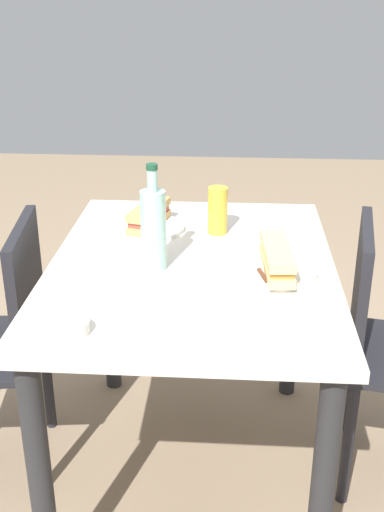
# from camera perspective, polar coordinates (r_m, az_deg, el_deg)

# --- Properties ---
(ground_plane) EXTENTS (8.00, 8.00, 0.00)m
(ground_plane) POSITION_cam_1_polar(r_m,az_deg,el_deg) (2.27, 0.00, -18.41)
(ground_plane) COLOR #8C755B
(dining_table) EXTENTS (1.06, 0.81, 0.76)m
(dining_table) POSITION_cam_1_polar(r_m,az_deg,el_deg) (1.90, 0.00, -4.02)
(dining_table) COLOR beige
(dining_table) RESTS_ON ground
(plate_near) EXTENTS (0.23, 0.23, 0.01)m
(plate_near) POSITION_cam_1_polar(r_m,az_deg,el_deg) (1.79, 7.45, -1.37)
(plate_near) COLOR silver
(plate_near) RESTS_ON dining_table
(baguette_sandwich_near) EXTENTS (0.26, 0.09, 0.07)m
(baguette_sandwich_near) POSITION_cam_1_polar(r_m,az_deg,el_deg) (1.77, 7.52, -0.15)
(baguette_sandwich_near) COLOR #DBB77A
(baguette_sandwich_near) RESTS_ON plate_near
(knife_near) EXTENTS (0.18, 0.06, 0.01)m
(knife_near) POSITION_cam_1_polar(r_m,az_deg,el_deg) (1.77, 5.94, -1.22)
(knife_near) COLOR silver
(knife_near) RESTS_ON plate_near
(plate_far) EXTENTS (0.23, 0.23, 0.01)m
(plate_far) POSITION_cam_1_polar(r_m,az_deg,el_deg) (2.08, -3.79, 2.50)
(plate_far) COLOR white
(plate_far) RESTS_ON dining_table
(baguette_sandwich_far) EXTENTS (0.22, 0.12, 0.07)m
(baguette_sandwich_far) POSITION_cam_1_polar(r_m,az_deg,el_deg) (2.07, -3.82, 3.58)
(baguette_sandwich_far) COLOR tan
(baguette_sandwich_far) RESTS_ON plate_far
(knife_far) EXTENTS (0.18, 0.03, 0.01)m
(knife_far) POSITION_cam_1_polar(r_m,az_deg,el_deg) (2.09, -5.17, 2.82)
(knife_far) COLOR silver
(knife_far) RESTS_ON plate_far
(water_bottle) EXTENTS (0.07, 0.07, 0.30)m
(water_bottle) POSITION_cam_1_polar(r_m,az_deg,el_deg) (1.77, -3.43, 2.51)
(water_bottle) COLOR #99C6B7
(water_bottle) RESTS_ON dining_table
(beer_glass) EXTENTS (0.06, 0.06, 0.15)m
(beer_glass) POSITION_cam_1_polar(r_m,az_deg,el_deg) (2.03, 2.28, 4.04)
(beer_glass) COLOR gold
(beer_glass) RESTS_ON dining_table
(olive_bowl) EXTENTS (0.10, 0.10, 0.03)m
(olive_bowl) POSITION_cam_1_polar(r_m,az_deg,el_deg) (1.51, -10.91, -6.19)
(olive_bowl) COLOR silver
(olive_bowl) RESTS_ON dining_table
(paper_napkin) EXTENTS (0.15, 0.15, 0.00)m
(paper_napkin) POSITION_cam_1_polar(r_m,az_deg,el_deg) (1.47, 4.01, -7.38)
(paper_napkin) COLOR white
(paper_napkin) RESTS_ON dining_table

